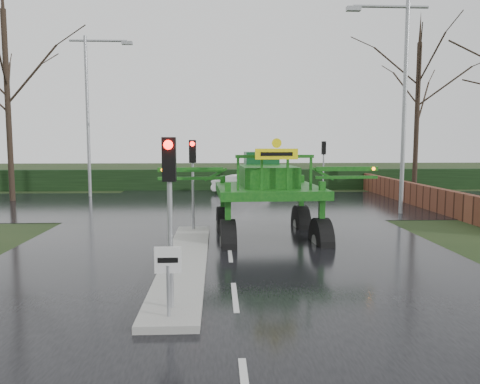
{
  "coord_description": "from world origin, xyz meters",
  "views": [
    {
      "loc": [
        -0.37,
        -10.05,
        3.41
      ],
      "look_at": [
        0.28,
        3.39,
        2.0
      ],
      "focal_mm": 35.0,
      "sensor_mm": 36.0,
      "label": 1
    }
  ],
  "objects_px": {
    "traffic_signal_near": "(169,186)",
    "white_sedan": "(241,194)",
    "crop_sprayer": "(227,182)",
    "street_light_left_far": "(92,102)",
    "traffic_signal_mid": "(193,165)",
    "traffic_signal_far": "(324,156)",
    "street_light_right": "(399,88)",
    "keep_left_sign": "(168,270)"
  },
  "relations": [
    {
      "from": "traffic_signal_near",
      "to": "white_sedan",
      "type": "relative_size",
      "value": 0.91
    },
    {
      "from": "crop_sprayer",
      "to": "street_light_left_far",
      "type": "bearing_deg",
      "value": 117.04
    },
    {
      "from": "traffic_signal_mid",
      "to": "traffic_signal_far",
      "type": "distance_m",
      "value": 14.75
    },
    {
      "from": "traffic_signal_mid",
      "to": "street_light_left_far",
      "type": "xyz_separation_m",
      "value": [
        -6.89,
        12.51,
        3.4
      ]
    },
    {
      "from": "white_sedan",
      "to": "crop_sprayer",
      "type": "bearing_deg",
      "value": -168.52
    },
    {
      "from": "traffic_signal_far",
      "to": "white_sedan",
      "type": "relative_size",
      "value": 0.91
    },
    {
      "from": "street_light_right",
      "to": "traffic_signal_far",
      "type": "bearing_deg",
      "value": 101.95
    },
    {
      "from": "keep_left_sign",
      "to": "street_light_left_far",
      "type": "height_order",
      "value": "street_light_left_far"
    },
    {
      "from": "traffic_signal_far",
      "to": "street_light_left_far",
      "type": "bearing_deg",
      "value": 0.03
    },
    {
      "from": "traffic_signal_mid",
      "to": "white_sedan",
      "type": "distance_m",
      "value": 14.0
    },
    {
      "from": "white_sedan",
      "to": "traffic_signal_far",
      "type": "bearing_deg",
      "value": -84.73
    },
    {
      "from": "traffic_signal_mid",
      "to": "crop_sprayer",
      "type": "xyz_separation_m",
      "value": [
        1.26,
        -1.95,
        -0.48
      ]
    },
    {
      "from": "street_light_right",
      "to": "crop_sprayer",
      "type": "xyz_separation_m",
      "value": [
        -8.24,
        -6.46,
        -3.88
      ]
    },
    {
      "from": "traffic_signal_mid",
      "to": "street_light_right",
      "type": "distance_m",
      "value": 11.05
    },
    {
      "from": "crop_sprayer",
      "to": "white_sedan",
      "type": "height_order",
      "value": "crop_sprayer"
    },
    {
      "from": "keep_left_sign",
      "to": "traffic_signal_mid",
      "type": "relative_size",
      "value": 0.38
    },
    {
      "from": "keep_left_sign",
      "to": "traffic_signal_near",
      "type": "bearing_deg",
      "value": 90.0
    },
    {
      "from": "traffic_signal_far",
      "to": "crop_sprayer",
      "type": "bearing_deg",
      "value": 65.66
    },
    {
      "from": "traffic_signal_far",
      "to": "crop_sprayer",
      "type": "distance_m",
      "value": 15.89
    },
    {
      "from": "traffic_signal_near",
      "to": "white_sedan",
      "type": "distance_m",
      "value": 22.32
    },
    {
      "from": "keep_left_sign",
      "to": "street_light_right",
      "type": "height_order",
      "value": "street_light_right"
    },
    {
      "from": "traffic_signal_mid",
      "to": "street_light_left_far",
      "type": "bearing_deg",
      "value": 118.86
    },
    {
      "from": "street_light_left_far",
      "to": "white_sedan",
      "type": "distance_m",
      "value": 11.19
    },
    {
      "from": "street_light_right",
      "to": "traffic_signal_mid",
      "type": "bearing_deg",
      "value": -154.6
    },
    {
      "from": "traffic_signal_near",
      "to": "street_light_left_far",
      "type": "distance_m",
      "value": 22.37
    },
    {
      "from": "traffic_signal_near",
      "to": "traffic_signal_mid",
      "type": "relative_size",
      "value": 1.0
    },
    {
      "from": "traffic_signal_far",
      "to": "street_light_left_far",
      "type": "relative_size",
      "value": 0.35
    },
    {
      "from": "crop_sprayer",
      "to": "white_sedan",
      "type": "bearing_deg",
      "value": 83.04
    },
    {
      "from": "traffic_signal_near",
      "to": "crop_sprayer",
      "type": "xyz_separation_m",
      "value": [
        1.26,
        6.55,
        -0.48
      ]
    },
    {
      "from": "traffic_signal_near",
      "to": "street_light_right",
      "type": "height_order",
      "value": "street_light_right"
    },
    {
      "from": "keep_left_sign",
      "to": "traffic_signal_far",
      "type": "bearing_deg",
      "value": 70.07
    },
    {
      "from": "keep_left_sign",
      "to": "street_light_left_far",
      "type": "xyz_separation_m",
      "value": [
        -6.89,
        21.5,
        4.93
      ]
    },
    {
      "from": "traffic_signal_mid",
      "to": "keep_left_sign",
      "type": "bearing_deg",
      "value": -90.0
    },
    {
      "from": "street_light_left_far",
      "to": "traffic_signal_mid",
      "type": "bearing_deg",
      "value": -61.14
    },
    {
      "from": "traffic_signal_far",
      "to": "street_light_left_far",
      "type": "distance_m",
      "value": 15.08
    },
    {
      "from": "street_light_left_far",
      "to": "crop_sprayer",
      "type": "bearing_deg",
      "value": -60.59
    },
    {
      "from": "traffic_signal_near",
      "to": "crop_sprayer",
      "type": "relative_size",
      "value": 0.44
    },
    {
      "from": "keep_left_sign",
      "to": "traffic_signal_near",
      "type": "distance_m",
      "value": 1.61
    },
    {
      "from": "white_sedan",
      "to": "traffic_signal_mid",
      "type": "bearing_deg",
      "value": -174.4
    },
    {
      "from": "crop_sprayer",
      "to": "keep_left_sign",
      "type": "bearing_deg",
      "value": -102.5
    },
    {
      "from": "keep_left_sign",
      "to": "white_sedan",
      "type": "bearing_deg",
      "value": 83.67
    },
    {
      "from": "keep_left_sign",
      "to": "street_light_right",
      "type": "xyz_separation_m",
      "value": [
        9.49,
        13.5,
        4.93
      ]
    }
  ]
}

